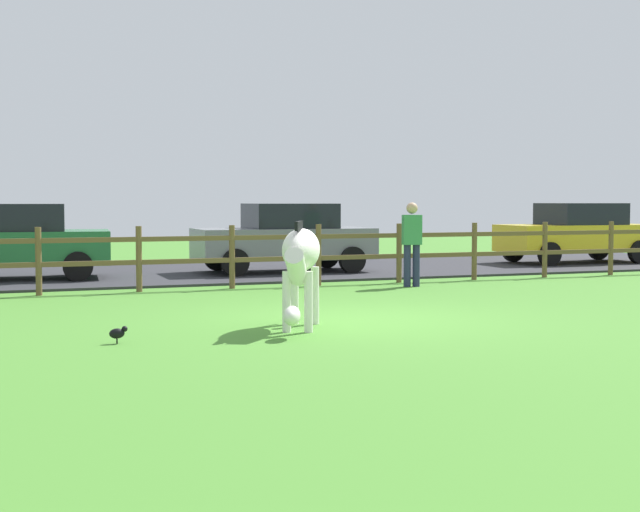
# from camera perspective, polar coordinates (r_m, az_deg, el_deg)

# --- Properties ---
(ground_plane) EXTENTS (60.00, 60.00, 0.00)m
(ground_plane) POSITION_cam_1_polar(r_m,az_deg,el_deg) (12.96, 2.22, -3.96)
(ground_plane) COLOR #47842D
(parking_asphalt) EXTENTS (28.00, 7.40, 0.05)m
(parking_asphalt) POSITION_cam_1_polar(r_m,az_deg,el_deg) (21.76, -7.55, -0.91)
(parking_asphalt) COLOR #2D2D33
(parking_asphalt) RESTS_ON ground_plane
(paddock_fence) EXTENTS (21.31, 0.11, 1.21)m
(paddock_fence) POSITION_cam_1_polar(r_m,az_deg,el_deg) (17.46, -5.51, 0.22)
(paddock_fence) COLOR brown
(paddock_fence) RESTS_ON ground_plane
(zebra) EXTENTS (1.11, 1.78, 1.41)m
(zebra) POSITION_cam_1_polar(r_m,az_deg,el_deg) (11.89, -1.23, -0.14)
(zebra) COLOR white
(zebra) RESTS_ON ground_plane
(crow_on_grass) EXTENTS (0.21, 0.10, 0.20)m
(crow_on_grass) POSITION_cam_1_polar(r_m,az_deg,el_deg) (10.99, -12.49, -4.71)
(crow_on_grass) COLOR black
(crow_on_grass) RESTS_ON ground_plane
(parked_car_green) EXTENTS (4.16, 2.22, 1.56)m
(parked_car_green) POSITION_cam_1_polar(r_m,az_deg,el_deg) (19.92, -18.67, 0.90)
(parked_car_green) COLOR #236B38
(parked_car_green) RESTS_ON parking_asphalt
(parked_car_grey) EXTENTS (4.05, 1.97, 1.56)m
(parked_car_grey) POSITION_cam_1_polar(r_m,az_deg,el_deg) (20.83, -2.20, 1.18)
(parked_car_grey) COLOR slate
(parked_car_grey) RESTS_ON parking_asphalt
(parked_car_yellow) EXTENTS (4.05, 1.97, 1.56)m
(parked_car_yellow) POSITION_cam_1_polar(r_m,az_deg,el_deg) (24.89, 15.72, 1.43)
(parked_car_yellow) COLOR yellow
(parked_car_yellow) RESTS_ON parking_asphalt
(visitor_near_fence) EXTENTS (0.40, 0.30, 1.64)m
(visitor_near_fence) POSITION_cam_1_polar(r_m,az_deg,el_deg) (17.85, 5.75, 0.99)
(visitor_near_fence) COLOR #232847
(visitor_near_fence) RESTS_ON ground_plane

